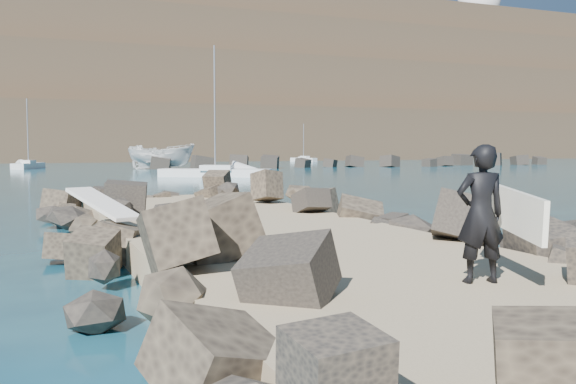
% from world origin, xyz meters
% --- Properties ---
extents(ground, '(800.00, 800.00, 0.00)m').
position_xyz_m(ground, '(0.00, 0.00, 0.00)').
color(ground, '#0F384C').
rests_on(ground, ground).
extents(jetty, '(6.00, 26.00, 0.60)m').
position_xyz_m(jetty, '(0.00, -2.00, 0.30)').
color(jetty, '#8C7759').
rests_on(jetty, ground).
extents(riprap_left, '(2.60, 22.00, 1.00)m').
position_xyz_m(riprap_left, '(-2.90, -1.50, 0.50)').
color(riprap_left, black).
rests_on(riprap_left, ground).
extents(riprap_right, '(2.60, 22.00, 1.00)m').
position_xyz_m(riprap_right, '(2.90, -1.50, 0.50)').
color(riprap_right, black).
rests_on(riprap_right, ground).
extents(breakwater_secondary, '(52.00, 4.00, 1.20)m').
position_xyz_m(breakwater_secondary, '(35.00, 55.00, 0.60)').
color(breakwater_secondary, black).
rests_on(breakwater_secondary, ground).
extents(headland, '(360.00, 140.00, 32.00)m').
position_xyz_m(headland, '(10.00, 160.00, 16.00)').
color(headland, '#2D4919').
rests_on(headland, ground).
extents(surfboard_resting, '(1.42, 2.50, 0.08)m').
position_xyz_m(surfboard_resting, '(-3.24, 1.78, 1.04)').
color(surfboard_resting, white).
rests_on(surfboard_resting, riprap_left).
extents(boat_imported, '(7.71, 4.91, 2.79)m').
position_xyz_m(boat_imported, '(9.12, 57.43, 1.39)').
color(boat_imported, silver).
rests_on(boat_imported, ground).
extents(surfer_with_board, '(1.22, 2.16, 1.82)m').
position_xyz_m(surfer_with_board, '(0.77, -5.90, 1.52)').
color(surfer_with_board, black).
rests_on(surfer_with_board, jetty).
extents(radome, '(12.34, 12.34, 19.53)m').
position_xyz_m(radome, '(121.33, 144.69, 43.35)').
color(radome, white).
rests_on(radome, headland).
extents(sailboat_f, '(2.99, 5.14, 6.36)m').
position_xyz_m(sailboat_f, '(37.67, 83.65, 0.35)').
color(sailboat_f, silver).
rests_on(sailboat_f, ground).
extents(sailboat_c, '(8.73, 6.21, 10.60)m').
position_xyz_m(sailboat_c, '(9.39, 37.10, 0.35)').
color(sailboat_c, silver).
rests_on(sailboat_c, ground).
extents(sailboat_b, '(3.68, 6.59, 7.91)m').
position_xyz_m(sailboat_b, '(-4.35, 63.99, 0.35)').
color(sailboat_b, silver).
rests_on(sailboat_b, ground).
extents(headland_buildings, '(137.50, 30.50, 5.00)m').
position_xyz_m(headland_buildings, '(16.81, 152.19, 33.97)').
color(headland_buildings, white).
rests_on(headland_buildings, headland).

